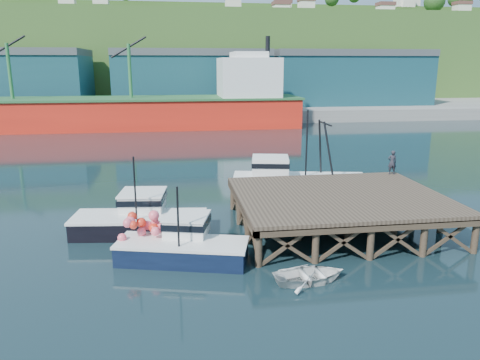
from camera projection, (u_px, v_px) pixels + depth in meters
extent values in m
plane|color=black|center=(247.00, 233.00, 27.30)|extent=(300.00, 300.00, 0.00)
cube|color=brown|center=(339.00, 196.00, 27.60)|extent=(12.00, 10.00, 0.25)
cube|color=#473828|center=(373.00, 228.00, 23.00)|extent=(12.00, 0.30, 0.35)
cylinder|color=#473828|center=(259.00, 251.00, 22.57)|extent=(0.36, 0.36, 2.60)
cylinder|color=#473828|center=(475.00, 239.00, 24.18)|extent=(0.36, 0.36, 2.60)
cylinder|color=#473828|center=(233.00, 198.00, 31.59)|extent=(0.36, 0.36, 2.60)
cylinder|color=#473828|center=(392.00, 191.00, 33.21)|extent=(0.36, 0.36, 2.60)
cube|color=gray|center=(191.00, 108.00, 94.26)|extent=(160.00, 40.00, 2.00)
cube|color=#1B4C59|center=(192.00, 81.00, 88.13)|extent=(28.00, 16.00, 9.00)
cube|color=#1B4C59|center=(344.00, 80.00, 92.39)|extent=(30.00, 16.00, 9.00)
cube|color=red|center=(119.00, 114.00, 71.15)|extent=(55.00, 9.50, 4.40)
cube|color=#26592D|center=(118.00, 99.00, 70.59)|extent=(55.50, 10.00, 0.30)
cube|color=silver|center=(248.00, 78.00, 72.71)|extent=(9.00, 9.00, 6.00)
cube|color=silver|center=(248.00, 56.00, 71.91)|extent=(5.00, 7.00, 1.20)
cylinder|color=black|center=(268.00, 44.00, 71.93)|extent=(0.70, 0.70, 2.50)
cube|color=#2D511E|center=(185.00, 58.00, 120.65)|extent=(220.00, 50.00, 22.00)
cube|color=#0E1832|center=(182.00, 252.00, 23.20)|extent=(6.71, 3.84, 0.98)
cube|color=silver|center=(182.00, 243.00, 23.08)|extent=(6.85, 3.91, 0.13)
cube|color=silver|center=(187.00, 226.00, 24.07)|extent=(2.52, 2.52, 0.98)
cube|color=black|center=(187.00, 222.00, 24.01)|extent=(2.66, 2.66, 0.33)
cylinder|color=black|center=(178.00, 218.00, 22.11)|extent=(0.10, 0.10, 3.06)
cube|color=black|center=(140.00, 225.00, 27.01)|extent=(7.75, 3.64, 1.03)
cube|color=silver|center=(139.00, 216.00, 26.88)|extent=(7.90, 3.71, 0.14)
cube|color=silver|center=(143.00, 202.00, 28.07)|extent=(2.76, 2.76, 1.03)
cube|color=black|center=(143.00, 198.00, 28.01)|extent=(2.92, 2.92, 0.34)
cylinder|color=black|center=(135.00, 189.00, 25.72)|extent=(0.10, 0.10, 3.68)
sphere|color=#FA5C70|center=(130.00, 233.00, 23.71)|extent=(0.48, 0.48, 0.48)
sphere|color=#FA5C70|center=(150.00, 226.00, 24.02)|extent=(0.48, 0.48, 0.48)
sphere|color=red|center=(140.00, 226.00, 23.35)|extent=(0.48, 0.48, 0.48)
cube|color=beige|center=(299.00, 188.00, 34.05)|extent=(9.90, 5.03, 1.55)
cube|color=silver|center=(300.00, 178.00, 33.86)|extent=(10.10, 5.23, 0.13)
cube|color=silver|center=(271.00, 169.00, 33.38)|extent=(2.99, 2.86, 1.55)
cube|color=black|center=(271.00, 164.00, 33.29)|extent=(3.09, 2.96, 0.34)
cylinder|color=black|center=(307.00, 146.00, 33.37)|extent=(0.12, 0.12, 5.15)
imported|color=white|center=(310.00, 275.00, 21.08)|extent=(3.52, 2.68, 0.68)
imported|color=black|center=(392.00, 162.00, 32.36)|extent=(0.65, 0.47, 1.68)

